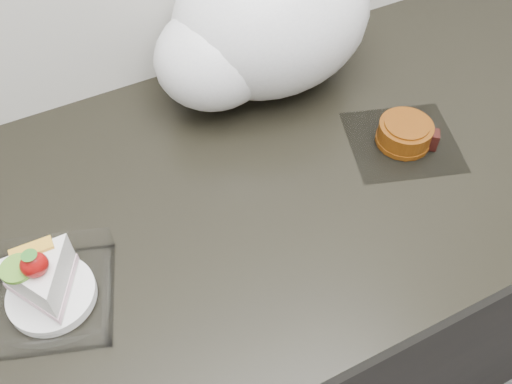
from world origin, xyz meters
name	(u,v)px	position (x,y,z in m)	size (l,w,h in m)	color
counter	(254,315)	(0.00, 1.69, 0.45)	(2.04, 0.64, 0.90)	black
cake_tray	(47,287)	(-0.33, 1.63, 0.93)	(0.20, 0.20, 0.12)	white
mooncake_wrap	(405,135)	(0.26, 1.66, 0.92)	(0.22, 0.21, 0.04)	white
plastic_bag	(261,25)	(0.12, 1.89, 1.03)	(0.45, 0.37, 0.32)	white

